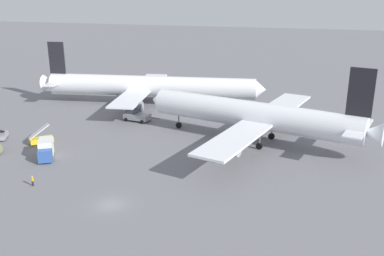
{
  "coord_description": "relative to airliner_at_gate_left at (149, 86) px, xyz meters",
  "views": [
    {
      "loc": [
        26.75,
        -50.05,
        30.08
      ],
      "look_at": [
        4.93,
        26.08,
        4.0
      ],
      "focal_mm": 39.83,
      "sensor_mm": 36.0,
      "label": 1
    }
  ],
  "objects": [
    {
      "name": "airliner_being_pushed",
      "position": [
        31.16,
        -21.68,
        0.62
      ],
      "size": [
        48.85,
        47.59,
        17.08
      ],
      "color": "white",
      "rests_on": "ground"
    },
    {
      "name": "gse_belt_loader_portside",
      "position": [
        -19.55,
        -34.56,
        -4.21
      ],
      "size": [
        3.43,
        4.94,
        3.02
      ],
      "color": "gray",
      "rests_on": "ground"
    },
    {
      "name": "airliner_at_gate_left",
      "position": [
        0.0,
        0.0,
        0.0
      ],
      "size": [
        61.01,
        40.06,
        16.41
      ],
      "color": "white",
      "rests_on": "ground"
    },
    {
      "name": "ground_plane",
      "position": [
        15.02,
        -54.2,
        -5.03
      ],
      "size": [
        600.0,
        600.0,
        0.0
      ],
      "primitive_type": "plane",
      "color": "slate"
    },
    {
      "name": "gse_stair_truck_yellow",
      "position": [
        -10.02,
        -34.65,
        -4.01
      ],
      "size": [
        4.58,
        4.62,
        4.06
      ],
      "color": "gold",
      "rests_on": "ground"
    },
    {
      "name": "ground_crew_marshaller_foreground",
      "position": [
        0.28,
        -51.9,
        -4.14
      ],
      "size": [
        0.36,
        0.36,
        1.72
      ],
      "color": "black",
      "rests_on": "ground"
    },
    {
      "name": "pushback_tug",
      "position": [
        2.41,
        -14.8,
        -3.74
      ],
      "size": [
        9.46,
        4.05,
        3.04
      ],
      "color": "gray",
      "rests_on": "ground"
    },
    {
      "name": "gse_catering_truck_tall",
      "position": [
        -4.34,
        -41.32,
        -3.27
      ],
      "size": [
        4.96,
        6.26,
        3.5
      ],
      "color": "#2D5199",
      "rests_on": "ground"
    }
  ]
}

